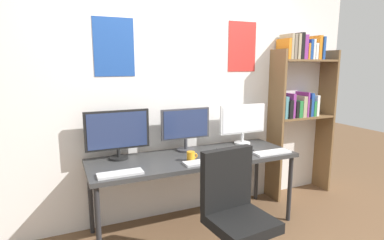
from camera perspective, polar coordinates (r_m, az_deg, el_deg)
name	(u,v)px	position (r m, az deg, el deg)	size (l,w,h in m)	color
wall_back	(178,95)	(3.28, -2.62, 4.69)	(4.42, 0.11, 2.60)	silver
desk	(194,161)	(3.03, 0.39, -7.69)	(2.02, 0.68, 0.74)	#333333
bookshelf	(300,94)	(3.94, 19.44, 4.60)	(0.83, 0.28, 1.98)	brown
office_chair	(236,228)	(2.49, 8.18, -19.19)	(0.52, 0.52, 0.99)	#2D2D33
monitor_left	(118,132)	(2.95, -13.66, -2.24)	(0.60, 0.18, 0.46)	black
monitor_center	(186,127)	(3.14, -1.20, -1.25)	(0.52, 0.18, 0.44)	#38383D
monitor_right	(243,121)	(3.46, 9.40, -0.26)	(0.56, 0.18, 0.45)	silver
keyboard_left	(120,174)	(2.58, -13.18, -9.69)	(0.37, 0.13, 0.02)	silver
keyboard_center	(204,162)	(2.81, 2.33, -7.78)	(0.39, 0.13, 0.02)	silver
keyboard_right	(272,152)	(3.20, 14.67, -5.83)	(0.39, 0.13, 0.02)	silver
computer_mouse	(241,155)	(3.04, 9.07, -6.35)	(0.06, 0.10, 0.03)	#38383D
laptop_closed	(235,150)	(3.20, 7.99, -5.55)	(0.32, 0.22, 0.02)	#2D2D2D
coffee_mug	(191,156)	(2.85, -0.17, -6.75)	(0.11, 0.08, 0.09)	orange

